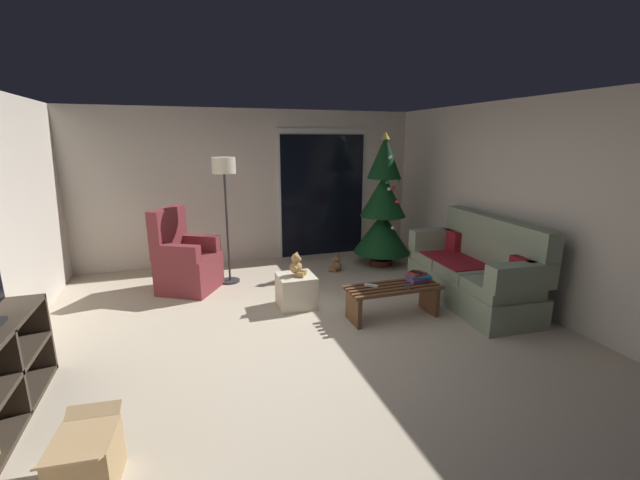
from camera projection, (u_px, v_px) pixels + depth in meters
ground_plane at (305, 336)px, 4.27m from camera, size 7.00×7.00×0.00m
wall_back at (253, 187)px, 6.79m from camera, size 5.72×0.12×2.50m
wall_right at (533, 205)px, 4.85m from camera, size 0.12×6.00×2.50m
patio_door_frame at (322, 193)px, 7.13m from camera, size 1.60×0.02×2.20m
patio_door_glass at (323, 196)px, 7.13m from camera, size 1.50×0.02×2.10m
couch at (475, 271)px, 5.13m from camera, size 0.92×1.99×1.08m
coffee_table at (393, 296)px, 4.68m from camera, size 1.10×0.40×0.38m
remote_graphite at (408, 286)px, 4.61m from camera, size 0.05×0.16×0.02m
remote_white at (371, 285)px, 4.63m from camera, size 0.15×0.14×0.02m
book_stack at (418, 277)px, 4.81m from camera, size 0.28×0.22×0.10m
cell_phone at (417, 272)px, 4.81m from camera, size 0.12×0.16×0.01m
christmas_tree at (383, 208)px, 6.50m from camera, size 0.92×0.92×2.14m
armchair at (185, 262)px, 5.51m from camera, size 0.94×0.94×1.13m
floor_lamp at (224, 178)px, 5.56m from camera, size 0.32×0.32×1.78m
ottoman at (296, 291)px, 5.01m from camera, size 0.44×0.44×0.40m
teddy_bear_honey at (297, 266)px, 4.93m from camera, size 0.22×0.21×0.29m
teddy_bear_chestnut_by_tree at (336, 264)px, 6.34m from camera, size 0.22×0.21×0.29m
cardboard_box_open_near_shelf at (86, 461)px, 2.39m from camera, size 0.37×0.56×0.39m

